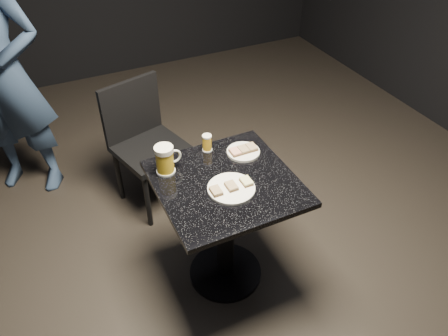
{
  "coord_description": "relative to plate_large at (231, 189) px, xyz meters",
  "views": [
    {
      "loc": [
        -0.74,
        -1.54,
        2.2
      ],
      "look_at": [
        0.0,
        0.02,
        0.82
      ],
      "focal_mm": 35.0,
      "sensor_mm": 36.0,
      "label": 1
    }
  ],
  "objects": [
    {
      "name": "patron",
      "position": [
        -0.94,
        1.51,
        0.15
      ],
      "size": [
        0.79,
        0.71,
        1.82
      ],
      "primitive_type": "imported",
      "rotation": [
        0.0,
        0.0,
        -0.53
      ],
      "color": "#20324E",
      "rests_on": "floor"
    },
    {
      "name": "plate_small",
      "position": [
        0.2,
        0.25,
        0.0
      ],
      "size": [
        0.18,
        0.18,
        0.01
      ],
      "primitive_type": "cylinder",
      "color": "white",
      "rests_on": "table"
    },
    {
      "name": "beer_mug",
      "position": [
        -0.24,
        0.28,
        0.07
      ],
      "size": [
        0.15,
        0.1,
        0.16
      ],
      "color": "silver",
      "rests_on": "table"
    },
    {
      "name": "canapes_on_plate_small",
      "position": [
        0.2,
        0.25,
        0.02
      ],
      "size": [
        0.15,
        0.07,
        0.02
      ],
      "color": "#4C3521",
      "rests_on": "plate_small"
    },
    {
      "name": "plate_large",
      "position": [
        0.0,
        0.0,
        0.0
      ],
      "size": [
        0.24,
        0.24,
        0.01
      ],
      "primitive_type": "cylinder",
      "color": "white",
      "rests_on": "table"
    },
    {
      "name": "beer_tumbler",
      "position": [
        0.03,
        0.36,
        0.04
      ],
      "size": [
        0.06,
        0.06,
        0.1
      ],
      "color": "silver",
      "rests_on": "table"
    },
    {
      "name": "chair",
      "position": [
        -0.18,
        0.97,
        -0.25
      ],
      "size": [
        0.54,
        0.54,
        0.89
      ],
      "color": "black",
      "rests_on": "floor"
    },
    {
      "name": "table",
      "position": [
        0.0,
        0.07,
        -0.25
      ],
      "size": [
        0.7,
        0.7,
        0.75
      ],
      "color": "black",
      "rests_on": "floor"
    },
    {
      "name": "canapes_on_plate_large",
      "position": [
        0.0,
        0.0,
        0.02
      ],
      "size": [
        0.22,
        0.07,
        0.02
      ],
      "color": "#4C3521",
      "rests_on": "plate_large"
    },
    {
      "name": "floor",
      "position": [
        0.0,
        0.07,
        -0.76
      ],
      "size": [
        6.0,
        6.0,
        0.0
      ],
      "primitive_type": "plane",
      "color": "black",
      "rests_on": "ground"
    }
  ]
}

